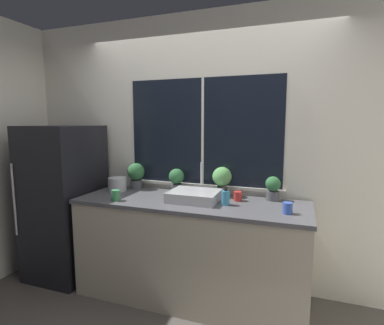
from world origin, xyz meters
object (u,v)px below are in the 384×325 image
kettle (117,184)px  potted_plant_center_right (222,178)px  soap_bottle (226,197)px  mug_blue (288,208)px  sink (194,196)px  potted_plant_center_left (177,179)px  mug_green (116,195)px  refrigerator (65,201)px  potted_plant_far_left (136,174)px  potted_plant_far_right (273,188)px  mug_red (238,196)px

kettle → potted_plant_center_right: bearing=8.0°
soap_bottle → mug_blue: size_ratio=1.78×
sink → soap_bottle: sink is taller
potted_plant_center_left → mug_green: 0.64m
mug_blue → kettle: kettle is taller
refrigerator → mug_green: (0.78, -0.21, 0.18)m
sink → potted_plant_center_left: (-0.28, 0.26, 0.09)m
refrigerator → potted_plant_far_left: bearing=22.1°
potted_plant_center_right → mug_green: bearing=-150.1°
sink → kettle: (-0.89, 0.11, 0.03)m
refrigerator → mug_blue: refrigerator is taller
sink → mug_green: 0.71m
refrigerator → potted_plant_far_right: refrigerator is taller
refrigerator → mug_red: bearing=5.0°
mug_blue → mug_red: size_ratio=1.05×
potted_plant_far_left → potted_plant_center_right: size_ratio=0.98×
potted_plant_center_right → potted_plant_far_right: bearing=0.0°
kettle → mug_red: bearing=1.1°
potted_plant_center_right → potted_plant_far_left: bearing=180.0°
potted_plant_center_right → kettle: 1.09m
mug_green → refrigerator: bearing=165.0°
potted_plant_far_right → refrigerator: bearing=-172.3°
potted_plant_far_right → mug_red: (-0.30, -0.13, -0.07)m
mug_red → kettle: kettle is taller
sink → mug_blue: (0.81, -0.12, -0.00)m
refrigerator → potted_plant_center_right: 1.70m
refrigerator → potted_plant_far_left: refrigerator is taller
refrigerator → kettle: (0.57, 0.14, 0.21)m
kettle → potted_plant_far_left: bearing=48.2°
potted_plant_far_left → mug_blue: 1.61m
sink → mug_red: (0.37, 0.13, -0.00)m
refrigerator → mug_blue: 2.27m
refrigerator → potted_plant_far_left: 0.81m
sink → soap_bottle: size_ratio=2.78×
potted_plant_center_left → mug_red: size_ratio=2.83×
sink → potted_plant_center_left: sink is taller
potted_plant_center_right → soap_bottle: (0.11, -0.30, -0.11)m
potted_plant_center_right → mug_red: 0.26m
mug_blue → kettle: bearing=172.3°
potted_plant_far_left → potted_plant_center_left: potted_plant_far_left is taller
potted_plant_far_right → mug_red: bearing=-156.6°
soap_bottle → mug_red: 0.19m
refrigerator → kettle: 0.62m
mug_green → kettle: 0.41m
refrigerator → potted_plant_far_right: bearing=7.7°
sink → mug_red: size_ratio=5.19×
sink → mug_green: (-0.67, -0.24, 0.00)m
mug_red → mug_blue: bearing=-30.0°
sink → potted_plant_far_left: bearing=161.0°
mug_red → soap_bottle: bearing=-113.1°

